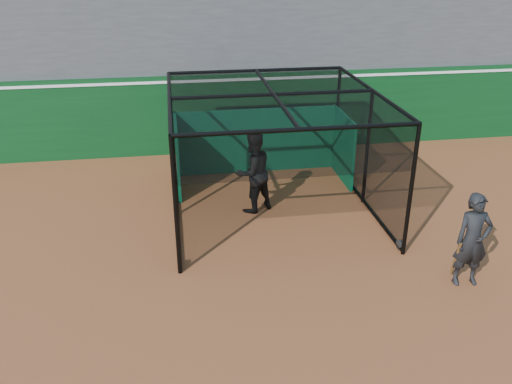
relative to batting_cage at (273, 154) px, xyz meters
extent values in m
plane|color=brown|center=(-1.15, -3.98, -1.48)|extent=(120.00, 120.00, 0.00)
cube|color=#0A3C17|center=(-1.15, 4.52, -0.23)|extent=(50.00, 0.45, 2.50)
cube|color=white|center=(-1.15, 4.52, 0.87)|extent=(50.00, 0.50, 0.08)
cube|color=#4C4C4F|center=(-1.15, 8.39, 2.39)|extent=(50.00, 7.85, 7.75)
cube|color=#08502F|center=(0.00, 2.52, -0.53)|extent=(4.72, 0.10, 1.90)
cylinder|color=black|center=(-2.42, -2.47, -1.37)|extent=(0.08, 0.22, 0.22)
cylinder|color=black|center=(2.42, -2.47, -1.37)|extent=(0.08, 0.22, 0.22)
cylinder|color=black|center=(-2.42, 2.44, -1.37)|extent=(0.08, 0.22, 0.22)
cylinder|color=black|center=(2.42, 2.44, -1.37)|extent=(0.08, 0.22, 0.22)
imported|color=black|center=(-0.50, -0.03, -0.45)|extent=(1.25, 1.16, 2.07)
imported|color=black|center=(3.21, -3.91, -0.51)|extent=(0.73, 0.50, 1.94)
cylinder|color=#593819|center=(2.96, -3.86, -0.93)|extent=(0.14, 0.33, 0.85)
camera|label=1|loc=(-2.33, -12.26, 4.70)|focal=38.00mm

